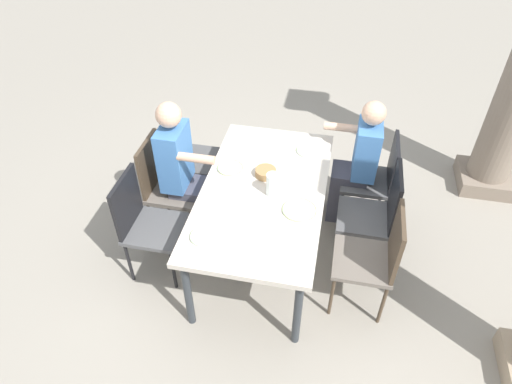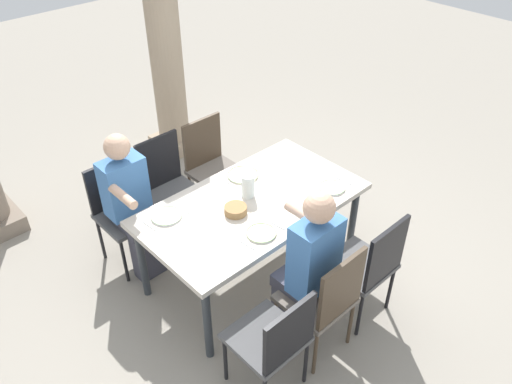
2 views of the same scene
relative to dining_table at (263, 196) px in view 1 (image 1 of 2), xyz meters
The scene contains 24 objects.
ground_plane 0.69m from the dining_table, ahead, with size 16.00×16.00×0.00m, color gray.
dining_table is the anchor object (origin of this frame).
chair_west_north 1.12m from the dining_table, 125.40° to the left, with size 0.44×0.44×0.91m.
chair_west_south 1.12m from the dining_table, 125.42° to the right, with size 0.44×0.44×0.89m.
chair_mid_north 0.94m from the dining_table, 100.48° to the left, with size 0.44×0.44×0.95m.
chair_mid_south 0.94m from the dining_table, 100.49° to the right, with size 0.44×0.44×0.95m.
chair_east_north 0.97m from the dining_table, 70.83° to the left, with size 0.44×0.44×0.94m.
chair_east_south 0.97m from the dining_table, 70.83° to the right, with size 0.44×0.44×0.94m.
diner_woman_green 0.96m from the dining_table, 132.08° to the left, with size 0.35×0.49×1.26m.
diner_man_white 0.74m from the dining_table, 102.89° to the right, with size 0.35×0.49×1.34m.
plate_0 0.66m from the dining_table, 153.18° to the left, with size 0.23×0.23×0.02m.
fork_0 0.80m from the dining_table, 158.06° to the left, with size 0.02×0.17×0.01m, color silver.
spoon_0 0.53m from the dining_table, 145.82° to the left, with size 0.02×0.17×0.01m, color silver.
plate_1 0.39m from the dining_table, 122.98° to the right, with size 0.21×0.21×0.02m.
fork_1 0.49m from the dining_table, 138.13° to the right, with size 0.02×0.17×0.01m, color silver.
spoon_1 0.33m from the dining_table, 100.33° to the right, with size 0.02×0.17×0.01m, color silver.
plate_2 0.37m from the dining_table, 59.67° to the left, with size 0.26×0.26×0.02m.
fork_2 0.32m from the dining_table, 84.28° to the left, with size 0.02×0.17×0.01m, color silver.
spoon_2 0.46m from the dining_table, 43.07° to the left, with size 0.02×0.17×0.01m, color silver.
plate_3 0.66m from the dining_table, 27.86° to the right, with size 0.21×0.21×0.02m.
fork_3 0.53m from the dining_table, 35.47° to the right, with size 0.02×0.17×0.01m, color silver.
spoon_3 0.80m from the dining_table, 22.79° to the right, with size 0.02×0.17×0.01m, color silver.
water_pitcher 0.17m from the dining_table, 69.25° to the left, with size 0.10×0.10×0.19m.
bread_basket 0.21m from the dining_table, behind, with size 0.17×0.17×0.06m, color #9E7547.
Camera 1 is at (2.66, 0.49, 3.09)m, focal length 31.81 mm.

